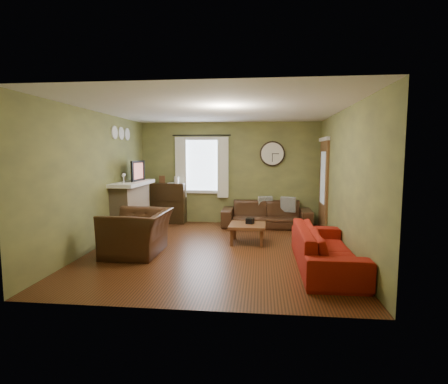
# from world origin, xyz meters

# --- Properties ---
(floor) EXTENTS (4.60, 5.20, 0.00)m
(floor) POSITION_xyz_m (0.00, 0.00, 0.00)
(floor) COLOR #482411
(floor) RESTS_ON ground
(ceiling) EXTENTS (4.60, 5.20, 0.00)m
(ceiling) POSITION_xyz_m (0.00, 0.00, 2.60)
(ceiling) COLOR white
(ceiling) RESTS_ON ground
(wall_left) EXTENTS (0.00, 5.20, 2.60)m
(wall_left) POSITION_xyz_m (-2.30, 0.00, 1.30)
(wall_left) COLOR olive
(wall_left) RESTS_ON ground
(wall_right) EXTENTS (0.00, 5.20, 2.60)m
(wall_right) POSITION_xyz_m (2.30, 0.00, 1.30)
(wall_right) COLOR olive
(wall_right) RESTS_ON ground
(wall_back) EXTENTS (4.60, 0.00, 2.60)m
(wall_back) POSITION_xyz_m (0.00, 2.60, 1.30)
(wall_back) COLOR olive
(wall_back) RESTS_ON ground
(wall_front) EXTENTS (4.60, 0.00, 2.60)m
(wall_front) POSITION_xyz_m (0.00, -2.60, 1.30)
(wall_front) COLOR olive
(wall_front) RESTS_ON ground
(fireplace) EXTENTS (0.40, 1.40, 1.10)m
(fireplace) POSITION_xyz_m (-2.10, 1.15, 0.55)
(fireplace) COLOR tan
(fireplace) RESTS_ON floor
(firebox) EXTENTS (0.04, 0.60, 0.55)m
(firebox) POSITION_xyz_m (-1.91, 1.15, 0.30)
(firebox) COLOR black
(firebox) RESTS_ON fireplace
(mantel) EXTENTS (0.58, 1.60, 0.08)m
(mantel) POSITION_xyz_m (-2.07, 1.15, 1.14)
(mantel) COLOR white
(mantel) RESTS_ON fireplace
(tv) EXTENTS (0.08, 0.60, 0.35)m
(tv) POSITION_xyz_m (-2.05, 1.30, 1.35)
(tv) COLOR black
(tv) RESTS_ON mantel
(tv_screen) EXTENTS (0.02, 0.62, 0.36)m
(tv_screen) POSITION_xyz_m (-1.97, 1.30, 1.41)
(tv_screen) COLOR #994C3F
(tv_screen) RESTS_ON mantel
(medallion_left) EXTENTS (0.28, 0.28, 0.03)m
(medallion_left) POSITION_xyz_m (-2.28, 0.80, 2.25)
(medallion_left) COLOR white
(medallion_left) RESTS_ON wall_left
(medallion_mid) EXTENTS (0.28, 0.28, 0.03)m
(medallion_mid) POSITION_xyz_m (-2.28, 1.15, 2.25)
(medallion_mid) COLOR white
(medallion_mid) RESTS_ON wall_left
(medallion_right) EXTENTS (0.28, 0.28, 0.03)m
(medallion_right) POSITION_xyz_m (-2.28, 1.50, 2.25)
(medallion_right) COLOR white
(medallion_right) RESTS_ON wall_left
(window_pane) EXTENTS (1.00, 0.02, 1.30)m
(window_pane) POSITION_xyz_m (-0.70, 2.58, 1.50)
(window_pane) COLOR silver
(window_pane) RESTS_ON wall_back
(curtain_rod) EXTENTS (0.03, 0.03, 1.50)m
(curtain_rod) POSITION_xyz_m (-0.70, 2.48, 2.27)
(curtain_rod) COLOR black
(curtain_rod) RESTS_ON wall_back
(curtain_left) EXTENTS (0.28, 0.04, 1.55)m
(curtain_left) POSITION_xyz_m (-1.25, 2.48, 1.45)
(curtain_left) COLOR white
(curtain_left) RESTS_ON wall_back
(curtain_right) EXTENTS (0.28, 0.04, 1.55)m
(curtain_right) POSITION_xyz_m (-0.15, 2.48, 1.45)
(curtain_right) COLOR white
(curtain_right) RESTS_ON wall_back
(wall_clock) EXTENTS (0.64, 0.06, 0.64)m
(wall_clock) POSITION_xyz_m (1.10, 2.55, 1.80)
(wall_clock) COLOR white
(wall_clock) RESTS_ON wall_back
(door) EXTENTS (0.05, 0.90, 2.10)m
(door) POSITION_xyz_m (2.27, 1.85, 1.05)
(door) COLOR brown
(door) RESTS_ON floor
(bookshelf) EXTENTS (0.87, 0.37, 1.04)m
(bookshelf) POSITION_xyz_m (-1.56, 2.39, 0.52)
(bookshelf) COLOR black
(bookshelf) RESTS_ON floor
(book) EXTENTS (0.18, 0.23, 0.02)m
(book) POSITION_xyz_m (-1.56, 2.35, 0.96)
(book) COLOR brown
(book) RESTS_ON bookshelf
(sofa_brown) EXTENTS (2.17, 0.85, 0.63)m
(sofa_brown) POSITION_xyz_m (0.96, 2.16, 0.32)
(sofa_brown) COLOR #361F12
(sofa_brown) RESTS_ON floor
(pillow_left) EXTENTS (0.38, 0.20, 0.36)m
(pillow_left) POSITION_xyz_m (0.93, 2.38, 0.55)
(pillow_left) COLOR gray
(pillow_left) RESTS_ON sofa_brown
(pillow_right) EXTENTS (0.38, 0.22, 0.37)m
(pillow_right) POSITION_xyz_m (1.50, 2.27, 0.55)
(pillow_right) COLOR gray
(pillow_right) RESTS_ON sofa_brown
(sofa_red) EXTENTS (0.86, 2.21, 0.64)m
(sofa_red) POSITION_xyz_m (1.85, -0.90, 0.32)
(sofa_red) COLOR maroon
(sofa_red) RESTS_ON floor
(armchair) EXTENTS (1.06, 1.21, 0.78)m
(armchair) POSITION_xyz_m (-1.38, -0.44, 0.39)
(armchair) COLOR #361F12
(armchair) RESTS_ON floor
(coffee_table) EXTENTS (0.74, 0.74, 0.38)m
(coffee_table) POSITION_xyz_m (0.56, 0.55, 0.19)
(coffee_table) COLOR brown
(coffee_table) RESTS_ON floor
(tissue_box) EXTENTS (0.18, 0.18, 0.11)m
(tissue_box) POSITION_xyz_m (0.61, 0.61, 0.40)
(tissue_box) COLOR black
(tissue_box) RESTS_ON coffee_table
(wine_glass_a) EXTENTS (0.07, 0.07, 0.19)m
(wine_glass_a) POSITION_xyz_m (-2.05, 0.63, 1.28)
(wine_glass_a) COLOR white
(wine_glass_a) RESTS_ON mantel
(wine_glass_b) EXTENTS (0.07, 0.07, 0.21)m
(wine_glass_b) POSITION_xyz_m (-2.05, 0.66, 1.29)
(wine_glass_b) COLOR white
(wine_glass_b) RESTS_ON mantel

